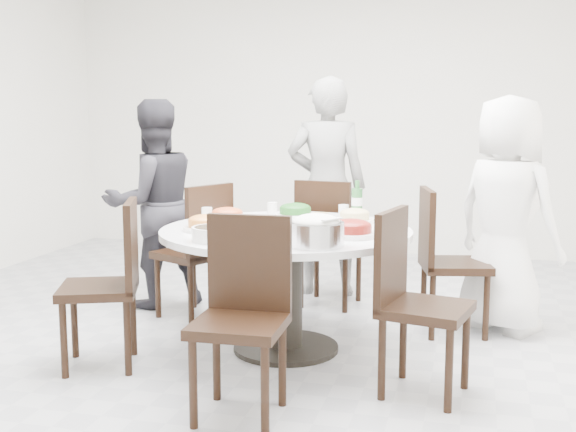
% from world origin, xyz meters
% --- Properties ---
extents(floor, '(6.00, 6.00, 0.01)m').
position_xyz_m(floor, '(0.00, 0.00, 0.00)').
color(floor, '#ADAEB2').
rests_on(floor, ground).
extents(wall_back, '(6.00, 0.01, 2.80)m').
position_xyz_m(wall_back, '(0.00, 3.00, 1.40)').
color(wall_back, white).
rests_on(wall_back, ground).
extents(dining_table, '(1.50, 1.50, 0.75)m').
position_xyz_m(dining_table, '(0.11, -0.18, 0.38)').
color(dining_table, white).
rests_on(dining_table, floor).
extents(chair_ne, '(0.50, 0.50, 0.95)m').
position_xyz_m(chair_ne, '(1.09, 0.44, 0.47)').
color(chair_ne, black).
rests_on(chair_ne, floor).
extents(chair_n, '(0.47, 0.47, 0.95)m').
position_xyz_m(chair_n, '(0.17, 0.91, 0.47)').
color(chair_n, black).
rests_on(chair_n, floor).
extents(chair_nw, '(0.56, 0.56, 0.95)m').
position_xyz_m(chair_nw, '(-0.71, 0.35, 0.47)').
color(chair_nw, black).
rests_on(chair_nw, floor).
extents(chair_sw, '(0.55, 0.55, 0.95)m').
position_xyz_m(chair_sw, '(-0.84, -0.71, 0.47)').
color(chair_sw, black).
rests_on(chair_sw, floor).
extents(chair_s, '(0.43, 0.43, 0.95)m').
position_xyz_m(chair_s, '(0.14, -1.17, 0.47)').
color(chair_s, black).
rests_on(chair_s, floor).
extents(chair_se, '(0.50, 0.50, 0.95)m').
position_xyz_m(chair_se, '(0.97, -0.67, 0.47)').
color(chair_se, black).
rests_on(chair_se, floor).
extents(diner_right, '(0.90, 0.84, 1.55)m').
position_xyz_m(diner_right, '(1.40, 0.58, 0.77)').
color(diner_right, white).
rests_on(diner_right, floor).
extents(diner_middle, '(0.67, 0.49, 1.71)m').
position_xyz_m(diner_middle, '(0.07, 1.23, 0.85)').
color(diner_middle, black).
rests_on(diner_middle, floor).
extents(diner_left, '(0.93, 0.94, 1.53)m').
position_xyz_m(diner_left, '(-1.11, 0.57, 0.76)').
color(diner_left, black).
rests_on(diner_left, floor).
extents(dish_greens, '(0.26, 0.26, 0.07)m').
position_xyz_m(dish_greens, '(0.05, 0.28, 0.78)').
color(dish_greens, white).
rests_on(dish_greens, dining_table).
extents(dish_pale, '(0.24, 0.24, 0.06)m').
position_xyz_m(dish_pale, '(0.47, 0.14, 0.78)').
color(dish_pale, white).
rests_on(dish_pale, dining_table).
extents(dish_orange, '(0.25, 0.25, 0.07)m').
position_xyz_m(dish_orange, '(-0.31, -0.02, 0.78)').
color(dish_orange, white).
rests_on(dish_orange, dining_table).
extents(dish_redbrown, '(0.29, 0.29, 0.07)m').
position_xyz_m(dish_redbrown, '(0.53, -0.34, 0.79)').
color(dish_redbrown, white).
rests_on(dish_redbrown, dining_table).
extents(dish_tofu, '(0.26, 0.26, 0.07)m').
position_xyz_m(dish_tofu, '(-0.33, -0.36, 0.78)').
color(dish_tofu, white).
rests_on(dish_tofu, dining_table).
extents(rice_bowl, '(0.29, 0.29, 0.13)m').
position_xyz_m(rice_bowl, '(0.40, -0.67, 0.81)').
color(rice_bowl, silver).
rests_on(rice_bowl, dining_table).
extents(soup_bowl, '(0.25, 0.25, 0.08)m').
position_xyz_m(soup_bowl, '(-0.16, -0.66, 0.79)').
color(soup_bowl, white).
rests_on(soup_bowl, dining_table).
extents(beverage_bottle, '(0.07, 0.07, 0.25)m').
position_xyz_m(beverage_bottle, '(0.45, 0.37, 0.87)').
color(beverage_bottle, '#28652F').
rests_on(beverage_bottle, dining_table).
extents(tea_cups, '(0.07, 0.07, 0.08)m').
position_xyz_m(tea_cups, '(0.11, 0.43, 0.79)').
color(tea_cups, white).
rests_on(tea_cups, dining_table).
extents(chopsticks, '(0.24, 0.04, 0.01)m').
position_xyz_m(chopsticks, '(0.09, 0.47, 0.76)').
color(chopsticks, tan).
rests_on(chopsticks, dining_table).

